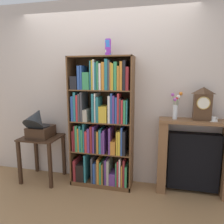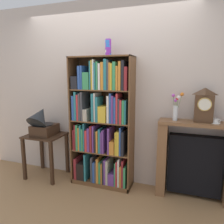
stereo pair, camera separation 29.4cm
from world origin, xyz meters
The scene contains 10 objects.
ground_plane centered at (0.00, 0.00, -0.01)m, with size 7.69×6.40×0.02m, color #997047.
wall_back centered at (0.17, 0.32, 1.33)m, with size 4.69×0.08×2.66m, color beige.
bookshelf centered at (0.00, 0.10, 0.89)m, with size 0.89×0.33×1.86m.
cup_stack centered at (0.09, 0.12, 1.97)m, with size 0.08×0.08×0.22m.
side_table_left centered at (-0.93, 0.03, 0.52)m, with size 0.56×0.49×0.69m.
gramophone centered at (-0.93, -0.02, 0.90)m, with size 0.32×0.47×0.51m.
fireplace_mantel centered at (1.27, 0.16, 0.51)m, with size 0.95×0.28×1.03m.
mantel_clock centered at (1.33, 0.13, 1.25)m, with size 0.22×0.11×0.43m.
flower_vase centered at (1.00, 0.15, 1.20)m, with size 0.15×0.18×0.35m.
teacup_with_saucer centered at (1.46, 0.14, 1.06)m, with size 0.13×0.13×0.06m.
Camera 1 is at (0.81, -2.71, 1.62)m, focal length 33.76 mm.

